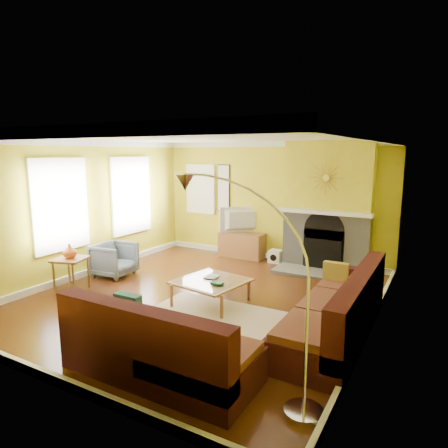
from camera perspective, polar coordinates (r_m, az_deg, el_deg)
The scene contains 27 objects.
floor at distance 6.97m, azimuth -3.10°, elevation -10.54°, with size 5.50×6.00×0.02m, color #5E2E13.
ceiling at distance 6.53m, azimuth -3.34°, elevation 12.40°, with size 5.50×6.00×0.02m, color white.
wall_back at distance 9.27m, azimuth 6.82°, elevation 3.26°, with size 5.50×0.02×2.70m, color gold.
wall_front at distance 4.44m, azimuth -24.62°, elevation -5.19°, with size 5.50×0.02×2.70m, color gold.
wall_left at distance 8.41m, azimuth -19.32°, elevation 2.05°, with size 0.02×6.00×2.70m, color gold.
wall_right at distance 5.66m, azimuth 21.11°, elevation -1.78°, with size 0.02×6.00×2.70m, color gold.
baseboard at distance 6.95m, azimuth -3.11°, elevation -10.00°, with size 5.50×6.00×0.12m, color white, non-canonical shape.
crown_molding at distance 6.52m, azimuth -3.33°, elevation 11.79°, with size 5.50×6.00×0.12m, color white, non-canonical shape.
window_left_near at distance 9.27m, azimuth -13.19°, elevation 4.00°, with size 0.06×1.22×1.72m, color white.
window_left_far at distance 7.98m, azimuth -22.41°, elevation 2.53°, with size 0.06×1.22×1.72m, color white.
window_back at distance 10.08m, azimuth -3.33°, elevation 5.01°, with size 0.82×0.06×1.22m, color white.
wall_art at distance 9.75m, azimuth -0.07°, elevation 5.15°, with size 0.34×0.04×1.14m, color white.
fireplace at distance 8.65m, azimuth 14.58°, elevation 2.51°, with size 1.80×0.40×2.70m, color gray, non-canonical shape.
mantel at distance 8.43m, azimuth 14.13°, elevation 1.65°, with size 1.92×0.22×0.08m, color white.
hearth at distance 8.40m, azimuth 13.21°, elevation -6.88°, with size 1.80×0.70×0.06m, color gray.
sunburst at distance 8.37m, azimuth 14.36°, elevation 6.40°, with size 0.70×0.04×0.70m, color olive, non-canonical shape.
rug at distance 5.96m, azimuth -1.17°, elevation -14.06°, with size 2.40×1.80×0.02m, color beige.
sectional_sofa at distance 5.57m, azimuth 3.53°, elevation -10.93°, with size 2.97×3.78×0.90m, color #3D1317, non-canonical shape.
coffee_table at distance 6.64m, azimuth -1.86°, elevation -9.65°, with size 1.03×1.03×0.41m, color white, non-canonical shape.
media_console at distance 9.50m, azimuth 2.61°, elevation -2.98°, with size 1.07×0.48×0.59m, color #966236.
tv at distance 9.38m, azimuth 2.64°, elevation 0.56°, with size 1.04×0.14×0.60m, color black.
subwoofer at distance 9.13m, azimuth 7.39°, elevation -4.59°, with size 0.28×0.28×0.28m, color white.
armchair at distance 8.35m, azimuth -15.38°, elevation -4.91°, with size 0.71×0.73×0.67m, color slate.
side_table at distance 7.81m, azimuth -20.99°, elevation -6.62°, with size 0.53×0.53×0.58m, color #966236, non-canonical shape.
vase at distance 7.70m, azimuth -21.19°, elevation -3.63°, with size 0.25×0.25×0.26m, color #D35B19.
book at distance 6.73m, azimuth -2.55°, elevation -7.43°, with size 0.20×0.27×0.03m, color white.
arc_lamp at distance 3.94m, azimuth 3.32°, elevation -9.70°, with size 1.41×0.36×2.23m, color silver, non-canonical shape.
Camera 1 is at (3.50, -5.50, 2.46)m, focal length 32.00 mm.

